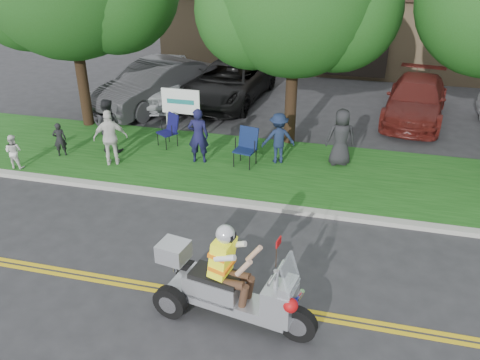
% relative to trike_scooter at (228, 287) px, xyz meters
% --- Properties ---
extents(ground, '(120.00, 120.00, 0.00)m').
position_rel_trike_scooter_xyz_m(ground, '(-0.69, 0.93, -0.69)').
color(ground, '#28282B').
rests_on(ground, ground).
extents(centerline_near, '(60.00, 0.10, 0.01)m').
position_rel_trike_scooter_xyz_m(centerline_near, '(-0.69, 0.35, -0.69)').
color(centerline_near, gold).
rests_on(centerline_near, ground).
extents(centerline_far, '(60.00, 0.10, 0.01)m').
position_rel_trike_scooter_xyz_m(centerline_far, '(-0.69, 0.51, -0.69)').
color(centerline_far, gold).
rests_on(centerline_far, ground).
extents(curb, '(60.00, 0.25, 0.12)m').
position_rel_trike_scooter_xyz_m(curb, '(-0.69, 3.98, -0.63)').
color(curb, '#A8A89E').
rests_on(curb, ground).
extents(grass_verge, '(60.00, 4.00, 0.10)m').
position_rel_trike_scooter_xyz_m(grass_verge, '(-0.69, 6.13, -0.64)').
color(grass_verge, '#154612').
rests_on(grass_verge, ground).
extents(commercial_building, '(18.00, 8.20, 4.00)m').
position_rel_trike_scooter_xyz_m(commercial_building, '(1.31, 19.90, 1.32)').
color(commercial_building, '#9E7F5B').
rests_on(commercial_building, ground).
extents(tree_mid, '(5.88, 4.80, 7.05)m').
position_rel_trike_scooter_xyz_m(tree_mid, '(-0.14, 8.16, 3.74)').
color(tree_mid, '#332114').
rests_on(tree_mid, ground).
extents(business_sign, '(1.25, 0.06, 1.75)m').
position_rel_trike_scooter_xyz_m(business_sign, '(-3.59, 7.53, 0.56)').
color(business_sign, silver).
rests_on(business_sign, ground).
extents(trike_scooter, '(3.03, 1.23, 1.98)m').
position_rel_trike_scooter_xyz_m(trike_scooter, '(0.00, 0.00, 0.00)').
color(trike_scooter, black).
rests_on(trike_scooter, ground).
extents(lawn_chair_a, '(0.75, 0.75, 1.01)m').
position_rel_trike_scooter_xyz_m(lawn_chair_a, '(-3.77, 6.93, -0.02)').
color(lawn_chair_a, black).
rests_on(lawn_chair_a, grass_verge).
extents(lawn_chair_b, '(0.68, 0.69, 1.09)m').
position_rel_trike_scooter_xyz_m(lawn_chair_b, '(-1.13, 6.18, 0.03)').
color(lawn_chair_b, black).
rests_on(lawn_chair_b, grass_verge).
extents(spectator_adult_left, '(0.65, 0.49, 1.64)m').
position_rel_trike_scooter_xyz_m(spectator_adult_left, '(-2.52, 5.98, 0.23)').
color(spectator_adult_left, '#16153C').
rests_on(spectator_adult_left, grass_verge).
extents(spectator_adult_mid, '(0.86, 0.69, 1.66)m').
position_rel_trike_scooter_xyz_m(spectator_adult_mid, '(-5.41, 6.04, 0.24)').
color(spectator_adult_mid, black).
rests_on(spectator_adult_mid, grass_verge).
extents(spectator_adult_right, '(1.04, 0.76, 1.64)m').
position_rel_trike_scooter_xyz_m(spectator_adult_right, '(-4.90, 5.23, 0.23)').
color(spectator_adult_right, silver).
rests_on(spectator_adult_right, grass_verge).
extents(spectator_chair_a, '(1.11, 0.87, 1.50)m').
position_rel_trike_scooter_xyz_m(spectator_chair_a, '(-0.27, 6.52, 0.16)').
color(spectator_chair_a, '#16213E').
rests_on(spectator_chair_a, grass_verge).
extents(spectator_chair_b, '(0.93, 0.74, 1.67)m').
position_rel_trike_scooter_xyz_m(spectator_chair_b, '(1.48, 6.81, 0.25)').
color(spectator_chair_b, black).
rests_on(spectator_chair_b, grass_verge).
extents(child_left, '(0.45, 0.41, 1.04)m').
position_rel_trike_scooter_xyz_m(child_left, '(-6.68, 5.39, -0.07)').
color(child_left, black).
rests_on(child_left, grass_verge).
extents(child_right, '(0.51, 0.41, 1.00)m').
position_rel_trike_scooter_xyz_m(child_right, '(-7.50, 4.33, -0.09)').
color(child_right, white).
rests_on(child_right, grass_verge).
extents(parked_car_far_left, '(3.09, 5.27, 1.68)m').
position_rel_trike_scooter_xyz_m(parked_car_far_left, '(-5.75, 11.26, 0.15)').
color(parked_car_far_left, silver).
rests_on(parked_car_far_left, ground).
extents(parked_car_left, '(3.70, 5.54, 1.73)m').
position_rel_trike_scooter_xyz_m(parked_car_left, '(-5.68, 10.44, 0.17)').
color(parked_car_left, '#2E2E31').
rests_on(parked_car_left, ground).
extents(parked_car_mid, '(3.04, 5.75, 1.54)m').
position_rel_trike_scooter_xyz_m(parked_car_mid, '(-3.19, 11.76, 0.08)').
color(parked_car_mid, black).
rests_on(parked_car_mid, ground).
extents(parked_car_right, '(2.65, 5.12, 1.42)m').
position_rel_trike_scooter_xyz_m(parked_car_right, '(3.81, 11.53, 0.02)').
color(parked_car_right, '#571814').
rests_on(parked_car_right, ground).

